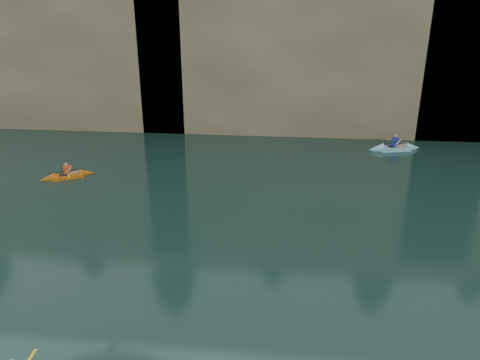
# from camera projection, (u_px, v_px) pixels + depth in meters

# --- Properties ---
(ground) EXTENTS (160.00, 160.00, 0.00)m
(ground) POSITION_uv_depth(u_px,v_px,m) (267.00, 349.00, 12.95)
(ground) COLOR black
(ground) RESTS_ON ground
(cliff) EXTENTS (70.00, 16.00, 12.00)m
(cliff) POSITION_uv_depth(u_px,v_px,m) (287.00, 38.00, 38.57)
(cliff) COLOR tan
(cliff) RESTS_ON ground
(cliff_slab_west) EXTENTS (26.00, 2.40, 10.56)m
(cliff_slab_west) POSITION_uv_depth(u_px,v_px,m) (9.00, 54.00, 33.91)
(cliff_slab_west) COLOR #9C7F5E
(cliff_slab_west) RESTS_ON ground
(cliff_slab_center) EXTENTS (24.00, 2.40, 11.40)m
(cliff_slab_center) POSITION_uv_depth(u_px,v_px,m) (315.00, 52.00, 31.63)
(cliff_slab_center) COLOR #9C7F5E
(cliff_slab_center) RESTS_ON ground
(sea_cave_west) EXTENTS (4.50, 1.00, 4.00)m
(sea_cave_west) POSITION_uv_depth(u_px,v_px,m) (38.00, 101.00, 34.31)
(sea_cave_west) COLOR black
(sea_cave_west) RESTS_ON ground
(sea_cave_center) EXTENTS (3.50, 1.00, 3.20)m
(sea_cave_center) POSITION_uv_depth(u_px,v_px,m) (227.00, 111.00, 33.10)
(sea_cave_center) COLOR black
(sea_cave_center) RESTS_ON ground
(sea_cave_east) EXTENTS (5.00, 1.00, 4.50)m
(sea_cave_east) POSITION_uv_depth(u_px,v_px,m) (432.00, 107.00, 31.51)
(sea_cave_east) COLOR black
(sea_cave_east) RESTS_ON ground
(kayaker_orange) EXTENTS (2.75, 2.03, 1.07)m
(kayaker_orange) POSITION_uv_depth(u_px,v_px,m) (68.00, 175.00, 25.25)
(kayaker_orange) COLOR orange
(kayaker_orange) RESTS_ON ground
(kayaker_ltblue_mid) EXTENTS (3.50, 2.49, 1.30)m
(kayaker_ltblue_mid) POSITION_uv_depth(u_px,v_px,m) (394.00, 148.00, 29.81)
(kayaker_ltblue_mid) COLOR #95DBF9
(kayaker_ltblue_mid) RESTS_ON ground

